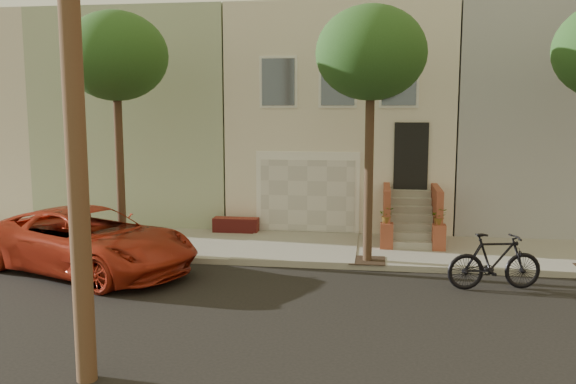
# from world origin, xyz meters

# --- Properties ---
(ground) EXTENTS (90.00, 90.00, 0.00)m
(ground) POSITION_xyz_m (0.00, 0.00, 0.00)
(ground) COLOR black
(ground) RESTS_ON ground
(sidewalk) EXTENTS (40.00, 3.70, 0.15)m
(sidewalk) POSITION_xyz_m (0.00, 5.35, 0.07)
(sidewalk) COLOR #98978A
(sidewalk) RESTS_ON ground
(house_row) EXTENTS (33.10, 11.70, 7.00)m
(house_row) POSITION_xyz_m (0.00, 11.19, 3.64)
(house_row) COLOR beige
(house_row) RESTS_ON sidewalk
(tree_left) EXTENTS (2.70, 2.57, 6.30)m
(tree_left) POSITION_xyz_m (-5.50, 3.90, 5.26)
(tree_left) COLOR #2D2116
(tree_left) RESTS_ON sidewalk
(tree_mid) EXTENTS (2.70, 2.57, 6.30)m
(tree_mid) POSITION_xyz_m (1.00, 3.90, 5.26)
(tree_mid) COLOR #2D2116
(tree_mid) RESTS_ON sidewalk
(pickup_truck) EXTENTS (6.21, 4.50, 1.57)m
(pickup_truck) POSITION_xyz_m (-5.72, 2.41, 0.78)
(pickup_truck) COLOR #A52A16
(pickup_truck) RESTS_ON ground
(motorcycle) EXTENTS (2.18, 1.02, 1.27)m
(motorcycle) POSITION_xyz_m (3.80, 2.35, 0.63)
(motorcycle) COLOR black
(motorcycle) RESTS_ON ground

